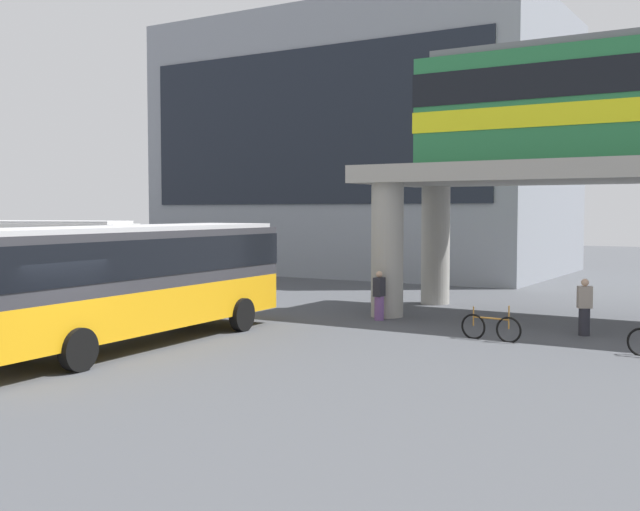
% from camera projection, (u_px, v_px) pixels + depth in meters
% --- Properties ---
extents(ground_plane, '(120.00, 120.00, 0.00)m').
position_uv_depth(ground_plane, '(288.00, 318.00, 26.00)').
color(ground_plane, '#47494F').
extents(station_building, '(22.75, 13.89, 14.68)m').
position_uv_depth(station_building, '(367.00, 149.00, 46.67)').
color(station_building, gray).
rests_on(station_building, ground_plane).
extents(bus_main, '(3.18, 11.16, 3.22)m').
position_uv_depth(bus_main, '(129.00, 272.00, 20.53)').
color(bus_main, orange).
rests_on(bus_main, ground_plane).
extents(bicycle_brown, '(1.79, 0.20, 1.04)m').
position_uv_depth(bicycle_brown, '(491.00, 328.00, 21.50)').
color(bicycle_brown, black).
rests_on(bicycle_brown, ground_plane).
extents(pedestrian_walking_across, '(0.32, 0.41, 1.63)m').
position_uv_depth(pedestrian_walking_across, '(379.00, 297.00, 25.43)').
color(pedestrian_walking_across, '#724C8C').
rests_on(pedestrian_walking_across, ground_plane).
extents(pedestrian_waiting_near_stop, '(0.47, 0.41, 1.66)m').
position_uv_depth(pedestrian_waiting_near_stop, '(584.00, 309.00, 22.29)').
color(pedestrian_waiting_near_stop, '#26262D').
rests_on(pedestrian_waiting_near_stop, ground_plane).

